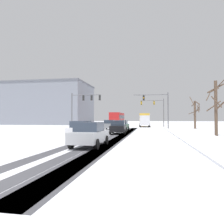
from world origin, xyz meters
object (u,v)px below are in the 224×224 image
at_px(car_silver_fifth, 90,134).
at_px(box_truck_delivery, 145,120).
at_px(traffic_signal_near_right, 158,104).
at_px(car_grey_lead, 110,125).
at_px(car_dark_green_second, 122,126).
at_px(car_black_third, 118,127).
at_px(bus_oncoming, 117,118).
at_px(car_white_fourth, 81,129).
at_px(bare_tree_sidewalk_mid, 216,106).
at_px(bare_tree_sidewalk_far, 195,113).
at_px(office_building_far_left_block, 49,104).
at_px(traffic_signal_near_left, 84,102).
at_px(traffic_signal_far_right, 155,107).

distance_m(car_silver_fifth, box_truck_delivery, 35.30).
distance_m(traffic_signal_near_right, car_grey_lead, 9.42).
distance_m(car_dark_green_second, car_black_third, 5.82).
xyz_separation_m(car_grey_lead, box_truck_delivery, (5.65, 12.74, 0.82)).
relative_size(car_silver_fifth, bus_oncoming, 0.38).
relative_size(car_dark_green_second, car_white_fourth, 1.00).
height_order(bare_tree_sidewalk_mid, bare_tree_sidewalk_far, bare_tree_sidewalk_mid).
bearing_deg(office_building_far_left_block, bus_oncoming, -20.82).
height_order(car_dark_green_second, car_white_fourth, same).
height_order(traffic_signal_near_left, traffic_signal_near_right, same).
bearing_deg(bus_oncoming, bare_tree_sidewalk_far, -42.06).
bearing_deg(car_white_fourth, car_black_third, 65.74).
xyz_separation_m(traffic_signal_far_right, car_dark_green_second, (-5.41, -19.49, -3.80)).
bearing_deg(traffic_signal_far_right, traffic_signal_near_left, -132.83).
bearing_deg(car_black_third, bare_tree_sidewalk_mid, -6.26).
height_order(car_dark_green_second, car_silver_fifth, same).
height_order(traffic_signal_near_left, car_white_fourth, traffic_signal_near_left).
relative_size(car_grey_lead, car_black_third, 0.98).
xyz_separation_m(car_white_fourth, bare_tree_sidewalk_mid, (13.49, 4.87, 2.44)).
bearing_deg(car_grey_lead, bus_oncoming, 94.84).
bearing_deg(traffic_signal_near_right, bare_tree_sidewalk_far, 20.63).
xyz_separation_m(car_dark_green_second, bare_tree_sidewalk_mid, (11.08, -6.99, 2.44)).
height_order(traffic_signal_near_left, box_truck_delivery, traffic_signal_near_left).
xyz_separation_m(car_white_fourth, box_truck_delivery, (5.34, 29.29, 0.82)).
relative_size(traffic_signal_near_left, car_black_third, 1.55).
bearing_deg(traffic_signal_near_left, bare_tree_sidewalk_far, 12.27).
xyz_separation_m(traffic_signal_near_left, traffic_signal_far_right, (13.03, 14.06, -0.15)).
xyz_separation_m(car_black_third, bus_oncoming, (-4.74, 30.67, 1.18)).
distance_m(car_grey_lead, office_building_far_left_block, 39.53).
distance_m(traffic_signal_far_right, car_white_fourth, 32.53).
bearing_deg(car_dark_green_second, office_building_far_left_block, 130.00).
distance_m(traffic_signal_near_left, bare_tree_sidewalk_far, 20.48).
bearing_deg(car_silver_fifth, car_dark_green_second, 90.46).
distance_m(car_dark_green_second, office_building_far_left_block, 44.81).
bearing_deg(car_silver_fifth, traffic_signal_near_right, 77.69).
relative_size(bus_oncoming, box_truck_delivery, 1.48).
relative_size(traffic_signal_near_left, bare_tree_sidewalk_far, 1.09).
distance_m(bus_oncoming, bare_tree_sidewalk_far, 22.55).
bearing_deg(office_building_far_left_block, bare_tree_sidewalk_mid, -45.98).
relative_size(traffic_signal_near_right, bus_oncoming, 0.59).
bearing_deg(traffic_signal_near_right, car_silver_fifth, -102.31).
relative_size(car_dark_green_second, office_building_far_left_block, 0.16).
bearing_deg(bus_oncoming, car_white_fourth, -86.86).
bearing_deg(car_dark_green_second, bare_tree_sidewalk_far, 38.44).
xyz_separation_m(car_black_third, box_truck_delivery, (2.62, 23.24, 0.82)).
relative_size(car_black_third, office_building_far_left_block, 0.16).
height_order(traffic_signal_near_left, bus_oncoming, traffic_signal_near_left).
xyz_separation_m(traffic_signal_far_right, car_grey_lead, (-8.12, -14.80, -3.80)).
distance_m(traffic_signal_near_left, bare_tree_sidewalk_mid, 22.51).
xyz_separation_m(traffic_signal_near_right, bus_oncoming, (-10.02, 17.62, -2.44)).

